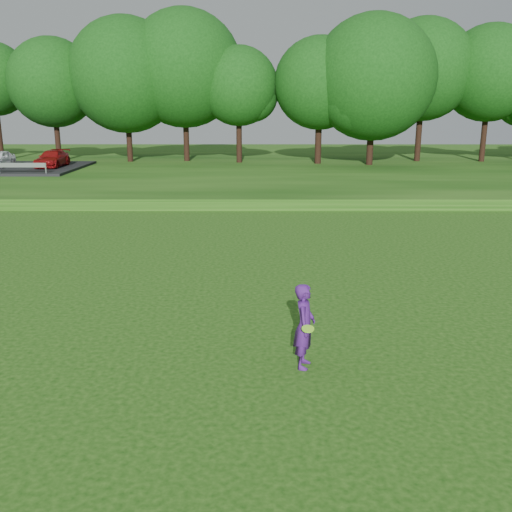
{
  "coord_description": "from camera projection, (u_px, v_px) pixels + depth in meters",
  "views": [
    {
      "loc": [
        1.26,
        -9.62,
        5.24
      ],
      "look_at": [
        1.21,
        5.2,
        1.3
      ],
      "focal_mm": 40.0,
      "sensor_mm": 36.0,
      "label": 1
    }
  ],
  "objects": [
    {
      "name": "ground",
      "position": [
        191.0,
        394.0,
        10.65
      ],
      "size": [
        140.0,
        140.0,
        0.0
      ],
      "primitive_type": "plane",
      "color": "#143F0C",
      "rests_on": "ground"
    },
    {
      "name": "berm",
      "position": [
        241.0,
        172.0,
        43.43
      ],
      "size": [
        130.0,
        30.0,
        0.6
      ],
      "primitive_type": "cube",
      "color": "#143F0C",
      "rests_on": "ground"
    },
    {
      "name": "walking_path",
      "position": [
        234.0,
        207.0,
        29.97
      ],
      "size": [
        130.0,
        1.6,
        0.04
      ],
      "primitive_type": "cube",
      "color": "gray",
      "rests_on": "ground"
    },
    {
      "name": "treeline",
      "position": [
        242.0,
        68.0,
        45.3
      ],
      "size": [
        104.0,
        7.0,
        15.0
      ],
      "primitive_type": null,
      "color": "#0F3C0E",
      "rests_on": "berm"
    },
    {
      "name": "woman",
      "position": [
        305.0,
        326.0,
        11.58
      ],
      "size": [
        0.55,
        0.89,
        1.78
      ],
      "color": "#4A1973",
      "rests_on": "ground"
    }
  ]
}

